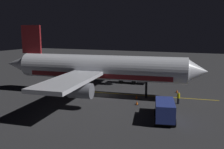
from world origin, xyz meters
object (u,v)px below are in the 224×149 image
airliner (97,68)px  catering_truck (131,77)px  traffic_cone_under_wing (177,91)px  baggage_truck (165,109)px  traffic_cone_near_right (137,103)px  ground_crew_worker (178,98)px  traffic_cone_near_left (137,97)px

airliner → catering_truck: 11.15m
airliner → traffic_cone_under_wing: (-6.27, 11.93, -4.10)m
baggage_truck → traffic_cone_under_wing: size_ratio=12.15×
airliner → traffic_cone_near_right: airliner is taller
ground_crew_worker → baggage_truck: bearing=-5.0°
traffic_cone_under_wing → traffic_cone_near_left: bearing=-39.5°
traffic_cone_near_left → traffic_cone_near_right: bearing=18.3°
baggage_truck → ground_crew_worker: size_ratio=3.84×
baggage_truck → traffic_cone_near_left: (-7.36, -5.71, -0.99)m
traffic_cone_near_right → airliner: bearing=-111.4°
traffic_cone_near_right → traffic_cone_under_wing: bearing=155.6°
airliner → traffic_cone_near_left: 7.89m
ground_crew_worker → airliner: bearing=-91.4°
airliner → traffic_cone_near_left: size_ratio=62.22×
catering_truck → ground_crew_worker: catering_truck is taller
baggage_truck → traffic_cone_near_left: bearing=-142.2°
catering_truck → traffic_cone_near_right: bearing=21.7°
traffic_cone_near_right → traffic_cone_near_left: bearing=-161.7°
catering_truck → traffic_cone_near_right: (13.49, 5.36, -1.07)m
traffic_cone_near_right → traffic_cone_under_wing: size_ratio=1.00×
ground_crew_worker → traffic_cone_near_right: size_ratio=3.16×
ground_crew_worker → traffic_cone_near_right: ground_crew_worker is taller
baggage_truck → ground_crew_worker: baggage_truck is taller
catering_truck → traffic_cone_near_left: (10.50, 4.37, -1.07)m
catering_truck → traffic_cone_under_wing: (4.20, 9.57, -1.07)m
traffic_cone_under_wing → baggage_truck: bearing=2.2°
airliner → baggage_truck: bearing=59.3°
catering_truck → traffic_cone_under_wing: catering_truck is taller
traffic_cone_near_left → traffic_cone_under_wing: 8.17m
traffic_cone_near_right → baggage_truck: bearing=47.3°
airliner → traffic_cone_near_left: bearing=89.7°
baggage_truck → traffic_cone_near_left: 9.37m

